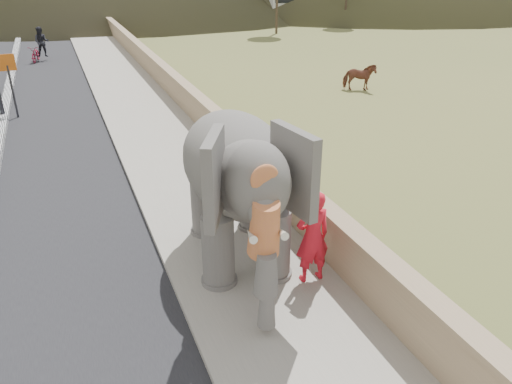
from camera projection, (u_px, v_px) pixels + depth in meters
ground at (230, 246)px, 10.74m from camera, size 160.00×160.00×0.00m
road at (1, 133)px, 17.43m from camera, size 7.00×120.00×0.03m
median at (1, 131)px, 17.39m from camera, size 0.35×120.00×0.22m
walkway at (144, 116)px, 19.08m from camera, size 3.00×120.00×0.15m
parapet at (186, 100)px, 19.43m from camera, size 0.30×120.00×1.10m
signboard at (9, 75)px, 18.39m from camera, size 0.60×0.08×2.40m
cow at (359, 77)px, 22.71m from camera, size 1.59×1.23×1.22m
distant_car at (256, 13)px, 46.13m from camera, size 4.56×3.15×1.44m
bus_white at (326, 2)px, 47.19m from camera, size 11.26×4.27×3.10m
bus_orange at (461, 2)px, 47.05m from camera, size 11.25×4.17×3.10m
elephant_and_man at (238, 185)px, 9.59m from camera, size 2.77×4.51×3.07m
motorcyclist at (39, 48)px, 28.77m from camera, size 1.35×1.77×1.93m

